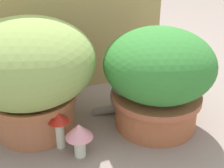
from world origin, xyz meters
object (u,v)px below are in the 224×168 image
Objects in this scene: grass_planter at (30,71)px; cat at (147,93)px; mushroom_ornament_red at (59,123)px; mushroom_ornament_pink at (79,134)px; leafy_planter at (158,76)px.

grass_planter reaches higher than cat.
cat is 2.52× the size of mushroom_ornament_red.
mushroom_ornament_pink is at bearing -53.89° from mushroom_ornament_red.
mushroom_ornament_pink is at bearing -166.60° from leafy_planter.
cat is (0.43, -0.09, -0.13)m from grass_planter.
grass_planter is 0.22m from mushroom_ornament_red.
leafy_planter reaches higher than mushroom_ornament_red.
cat is at bearing 21.77° from mushroom_ornament_pink.
mushroom_ornament_pink is at bearing -158.23° from cat.
grass_planter is 1.33× the size of cat.
mushroom_ornament_red is (-0.39, -0.01, -0.11)m from leafy_planter.
mushroom_ornament_pink is 0.90× the size of mushroom_ornament_red.
leafy_planter is (0.45, -0.14, -0.04)m from grass_planter.
leafy_planter is at bearing 1.17° from mushroom_ornament_red.
grass_planter is 0.46m from cat.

